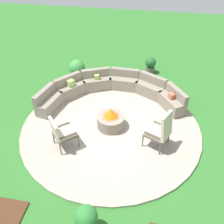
% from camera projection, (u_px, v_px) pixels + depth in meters
% --- Properties ---
extents(ground_plane, '(24.00, 24.00, 0.00)m').
position_uv_depth(ground_plane, '(111.00, 128.00, 7.62)').
color(ground_plane, '#2D6B28').
extents(patio_circle, '(5.34, 5.34, 0.06)m').
position_uv_depth(patio_circle, '(111.00, 127.00, 7.60)').
color(patio_circle, '#9E9384').
rests_on(patio_circle, ground_plane).
extents(fire_pit, '(0.82, 0.82, 0.66)m').
position_uv_depth(fire_pit, '(111.00, 120.00, 7.43)').
color(fire_pit, gray).
rests_on(fire_pit, patio_circle).
extents(curved_stone_bench, '(4.67, 2.47, 0.73)m').
position_uv_depth(curved_stone_bench, '(110.00, 90.00, 8.62)').
color(curved_stone_bench, gray).
rests_on(curved_stone_bench, patio_circle).
extents(lounge_chair_front_left, '(0.77, 0.80, 1.01)m').
position_uv_depth(lounge_chair_front_left, '(62.00, 132.00, 6.61)').
color(lounge_chair_front_left, brown).
rests_on(lounge_chair_front_left, patio_circle).
extents(lounge_chair_front_right, '(0.77, 0.77, 1.16)m').
position_uv_depth(lounge_chair_front_right, '(161.00, 130.00, 6.59)').
color(lounge_chair_front_right, brown).
rests_on(lounge_chair_front_right, patio_circle).
extents(potted_plant_0, '(0.47, 0.47, 0.75)m').
position_uv_depth(potted_plant_0, '(86.00, 219.00, 4.90)').
color(potted_plant_0, '#A89E8E').
rests_on(potted_plant_0, ground_plane).
extents(potted_plant_1, '(0.61, 0.61, 0.81)m').
position_uv_depth(potted_plant_1, '(77.00, 69.00, 9.58)').
color(potted_plant_1, '#A89E8E').
rests_on(potted_plant_1, ground_plane).
extents(potted_plant_2, '(0.43, 0.43, 0.67)m').
position_uv_depth(potted_plant_2, '(150.00, 65.00, 10.05)').
color(potted_plant_2, '#605B56').
rests_on(potted_plant_2, ground_plane).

